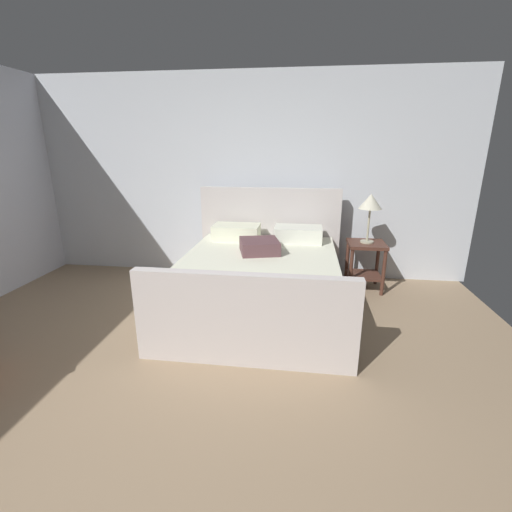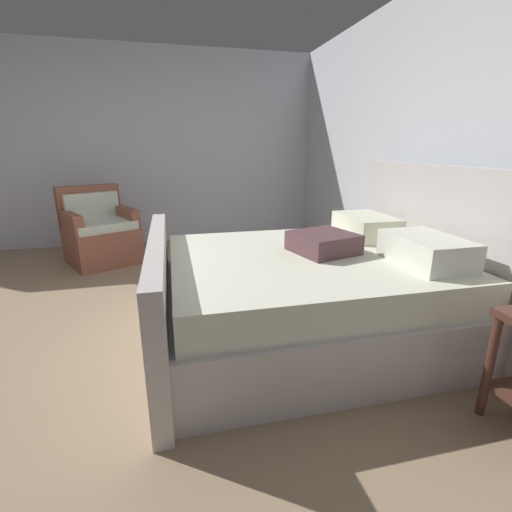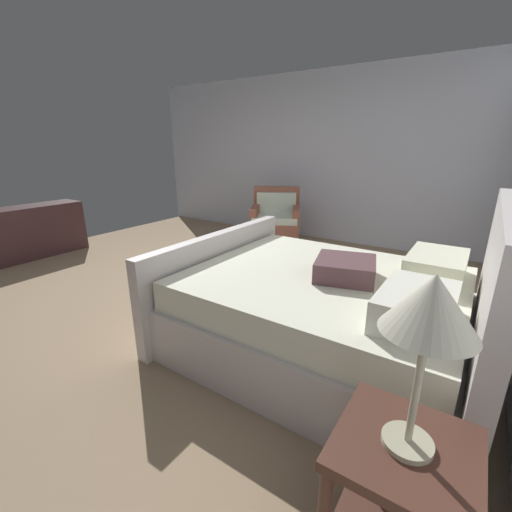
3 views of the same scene
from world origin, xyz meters
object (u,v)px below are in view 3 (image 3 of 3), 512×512
object	(u,v)px
bed	(329,310)
armchair	(275,225)
nightstand_right	(399,489)
table_lamp_right	(431,311)
dresser	(33,231)

from	to	relation	value
bed	armchair	xyz separation A→B (m)	(-2.26, -1.78, -0.01)
nightstand_right	table_lamp_right	size ratio (longest dim) A/B	1.02
bed	dresser	xyz separation A→B (m)	(0.04, -4.42, 0.01)
bed	armchair	bearing A→B (deg)	-141.76
bed	nightstand_right	bearing A→B (deg)	31.24
armchair	nightstand_right	bearing A→B (deg)	35.93
nightstand_right	table_lamp_right	distance (m)	0.68
dresser	nightstand_right	bearing A→B (deg)	77.18
table_lamp_right	dresser	xyz separation A→B (m)	(-1.17, -5.15, -0.72)
nightstand_right	armchair	bearing A→B (deg)	-144.07
bed	dresser	size ratio (longest dim) A/B	1.64
table_lamp_right	armchair	xyz separation A→B (m)	(-3.48, -2.52, -0.73)
table_lamp_right	dresser	size ratio (longest dim) A/B	0.46
armchair	dresser	size ratio (longest dim) A/B	0.76
armchair	dresser	xyz separation A→B (m)	(2.31, -2.63, 0.01)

